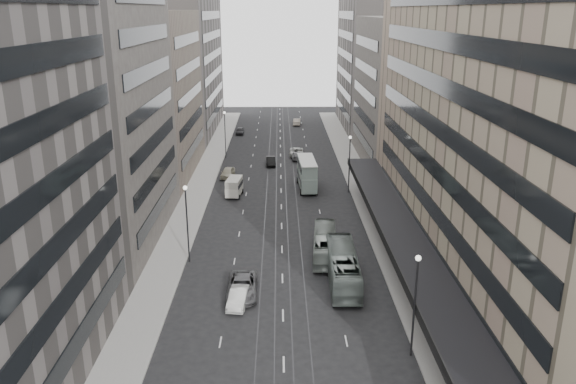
{
  "coord_description": "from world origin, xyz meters",
  "views": [
    {
      "loc": [
        -0.27,
        -41.64,
        25.1
      ],
      "look_at": [
        0.73,
        19.28,
        5.23
      ],
      "focal_mm": 35.0,
      "sensor_mm": 36.0,
      "label": 1
    }
  ],
  "objects": [
    {
      "name": "ground",
      "position": [
        0.0,
        0.0,
        0.0
      ],
      "size": [
        220.0,
        220.0,
        0.0
      ],
      "primitive_type": "plane",
      "color": "black",
      "rests_on": "ground"
    },
    {
      "name": "sidewalk_right",
      "position": [
        12.0,
        37.5,
        0.07
      ],
      "size": [
        4.0,
        125.0,
        0.15
      ],
      "primitive_type": "cube",
      "color": "gray",
      "rests_on": "ground"
    },
    {
      "name": "sidewalk_left",
      "position": [
        -12.0,
        37.5,
        0.07
      ],
      "size": [
        4.0,
        125.0,
        0.15
      ],
      "primitive_type": "cube",
      "color": "gray",
      "rests_on": "ground"
    },
    {
      "name": "department_store",
      "position": [
        21.45,
        8.0,
        14.95
      ],
      "size": [
        19.2,
        60.0,
        30.0
      ],
      "color": "gray",
      "rests_on": "ground"
    },
    {
      "name": "building_right_mid",
      "position": [
        21.5,
        52.0,
        12.0
      ],
      "size": [
        15.0,
        28.0,
        24.0
      ],
      "primitive_type": "cube",
      "color": "#4B4641",
      "rests_on": "ground"
    },
    {
      "name": "building_right_far",
      "position": [
        21.5,
        82.0,
        14.0
      ],
      "size": [
        15.0,
        32.0,
        28.0
      ],
      "primitive_type": "cube",
      "color": "slate",
      "rests_on": "ground"
    },
    {
      "name": "building_left_b",
      "position": [
        -21.5,
        19.0,
        17.0
      ],
      "size": [
        15.0,
        26.0,
        34.0
      ],
      "primitive_type": "cube",
      "color": "#4B4641",
      "rests_on": "ground"
    },
    {
      "name": "building_left_c",
      "position": [
        -21.5,
        46.0,
        12.5
      ],
      "size": [
        15.0,
        28.0,
        25.0
      ],
      "primitive_type": "cube",
      "color": "#6E6355",
      "rests_on": "ground"
    },
    {
      "name": "building_left_d",
      "position": [
        -21.5,
        79.0,
        14.0
      ],
      "size": [
        15.0,
        38.0,
        28.0
      ],
      "primitive_type": "cube",
      "color": "slate",
      "rests_on": "ground"
    },
    {
      "name": "lamp_right_near",
      "position": [
        9.7,
        -5.0,
        5.2
      ],
      "size": [
        0.44,
        0.44,
        8.32
      ],
      "color": "#262628",
      "rests_on": "ground"
    },
    {
      "name": "lamp_right_far",
      "position": [
        9.7,
        35.0,
        5.2
      ],
      "size": [
        0.44,
        0.44,
        8.32
      ],
      "color": "#262628",
      "rests_on": "ground"
    },
    {
      "name": "lamp_left_near",
      "position": [
        -9.7,
        12.0,
        5.2
      ],
      "size": [
        0.44,
        0.44,
        8.32
      ],
      "color": "#262628",
      "rests_on": "ground"
    },
    {
      "name": "lamp_left_far",
      "position": [
        -9.7,
        55.0,
        5.2
      ],
      "size": [
        0.44,
        0.44,
        8.32
      ],
      "color": "#262628",
      "rests_on": "ground"
    },
    {
      "name": "bus_near",
      "position": [
        5.81,
        7.24,
        1.58
      ],
      "size": [
        2.93,
        11.4,
        3.16
      ],
      "primitive_type": "imported",
      "rotation": [
        0.0,
        0.0,
        3.12
      ],
      "color": "gray",
      "rests_on": "ground"
    },
    {
      "name": "bus_far",
      "position": [
        4.54,
        13.23,
        1.36
      ],
      "size": [
        3.08,
        9.94,
        2.73
      ],
      "primitive_type": "imported",
      "rotation": [
        0.0,
        0.0,
        3.06
      ],
      "color": "gray",
      "rests_on": "ground"
    },
    {
      "name": "double_decker",
      "position": [
        3.79,
        36.88,
        2.39
      ],
      "size": [
        2.8,
        8.18,
        4.42
      ],
      "rotation": [
        0.0,
        0.0,
        0.05
      ],
      "color": "gray",
      "rests_on": "ground"
    },
    {
      "name": "panel_van",
      "position": [
        -6.6,
        33.65,
        1.42
      ],
      "size": [
        2.41,
        4.29,
        2.59
      ],
      "rotation": [
        0.0,
        0.0,
        -0.12
      ],
      "color": "silver",
      "rests_on": "ground"
    },
    {
      "name": "sedan_1",
      "position": [
        -3.94,
        3.0,
        0.72
      ],
      "size": [
        2.01,
        4.52,
        1.44
      ],
      "primitive_type": "imported",
      "rotation": [
        0.0,
        0.0,
        -0.11
      ],
      "color": "silver",
      "rests_on": "ground"
    },
    {
      "name": "sedan_2",
      "position": [
        -3.72,
        4.75,
        0.82
      ],
      "size": [
        2.84,
        5.98,
        1.65
      ],
      "primitive_type": "imported",
      "rotation": [
        0.0,
        0.0,
        0.02
      ],
      "color": "#535356",
      "rests_on": "ground"
    },
    {
      "name": "sedan_4",
      "position": [
        -8.33,
        42.96,
        0.76
      ],
      "size": [
        2.3,
        4.66,
        1.53
      ],
      "primitive_type": "imported",
      "rotation": [
        0.0,
        0.0,
        -0.11
      ],
      "color": "#BDB69C",
      "rests_on": "ground"
    },
    {
      "name": "sedan_5",
      "position": [
        -1.69,
        50.1,
        0.7
      ],
      "size": [
        1.64,
        4.32,
        1.41
      ],
      "primitive_type": "imported",
      "rotation": [
        0.0,
        0.0,
        0.04
      ],
      "color": "black",
      "rests_on": "ground"
    },
    {
      "name": "sedan_6",
      "position": [
        2.88,
        56.75,
        0.74
      ],
      "size": [
        2.64,
        5.39,
        1.47
      ],
      "primitive_type": "imported",
      "rotation": [
        0.0,
        0.0,
        3.1
      ],
      "color": "beige",
      "rests_on": "ground"
    },
    {
      "name": "sedan_7",
      "position": [
        2.85,
        54.0,
        0.66
      ],
      "size": [
        2.04,
        4.64,
        1.33
      ],
      "primitive_type": "imported",
      "rotation": [
        0.0,
        0.0,
        3.18
      ],
      "color": "slate",
      "rests_on": "ground"
    },
    {
      "name": "sedan_8",
      "position": [
        -8.5,
        75.06,
        0.7
      ],
      "size": [
        1.7,
        4.14,
        1.4
      ],
      "primitive_type": "imported",
      "rotation": [
        0.0,
        0.0,
        -0.01
      ],
      "color": "#252427",
      "rests_on": "ground"
    },
    {
      "name": "sedan_9",
      "position": [
        3.84,
        84.77,
        0.74
      ],
      "size": [
        1.87,
        4.6,
        1.48
      ],
      "primitive_type": "imported",
      "rotation": [
        0.0,
        0.0,
        3.07
      ],
      "color": "#B9AA99",
      "rests_on": "ground"
    }
  ]
}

